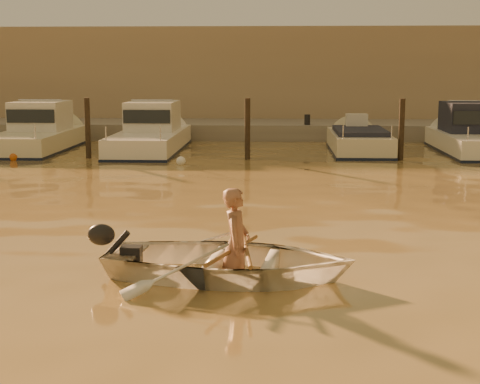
# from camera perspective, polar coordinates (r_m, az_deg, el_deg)

# --- Properties ---
(ground_plane) EXTENTS (160.00, 160.00, 0.00)m
(ground_plane) POSITION_cam_1_polar(r_m,az_deg,el_deg) (10.70, -1.36, -6.74)
(ground_plane) COLOR olive
(ground_plane) RESTS_ON ground
(dinghy) EXTENTS (3.89, 2.99, 0.75)m
(dinghy) POSITION_cam_1_polar(r_m,az_deg,el_deg) (10.67, -0.82, -5.36)
(dinghy) COLOR white
(dinghy) RESTS_ON ground_plane
(person) EXTENTS (0.46, 0.63, 1.63)m
(person) POSITION_cam_1_polar(r_m,az_deg,el_deg) (10.59, -0.29, -4.04)
(person) COLOR #95634A
(person) RESTS_ON dinghy
(outboard_motor) EXTENTS (0.94, 0.50, 0.70)m
(outboard_motor) POSITION_cam_1_polar(r_m,az_deg,el_deg) (11.03, -8.53, -4.83)
(outboard_motor) COLOR black
(outboard_motor) RESTS_ON dinghy
(oar_port) EXTENTS (0.25, 2.10, 0.13)m
(oar_port) POSITION_cam_1_polar(r_m,az_deg,el_deg) (10.59, 0.51, -4.56)
(oar_port) COLOR brown
(oar_port) RESTS_ON dinghy
(oar_starboard) EXTENTS (0.66, 2.03, 0.13)m
(oar_starboard) POSITION_cam_1_polar(r_m,az_deg,el_deg) (10.62, -0.55, -4.51)
(oar_starboard) COLOR brown
(oar_starboard) RESTS_ON dinghy
(moored_boat_1) EXTENTS (2.26, 6.71, 1.75)m
(moored_boat_1) POSITION_cam_1_polar(r_m,az_deg,el_deg) (27.75, -15.52, 4.42)
(moored_boat_1) COLOR beige
(moored_boat_1) RESTS_ON ground_plane
(moored_boat_2) EXTENTS (2.18, 7.34, 1.75)m
(moored_boat_2) POSITION_cam_1_polar(r_m,az_deg,el_deg) (26.73, -6.99, 4.52)
(moored_boat_2) COLOR white
(moored_boat_2) RESTS_ON ground_plane
(moored_boat_3) EXTENTS (1.95, 5.67, 0.95)m
(moored_boat_3) POSITION_cam_1_polar(r_m,az_deg,el_deg) (26.54, 9.20, 3.56)
(moored_boat_3) COLOR beige
(moored_boat_3) RESTS_ON ground_plane
(moored_boat_4) EXTENTS (2.12, 6.59, 1.75)m
(moored_boat_4) POSITION_cam_1_polar(r_m,az_deg,el_deg) (27.22, 17.54, 4.23)
(moored_boat_4) COLOR white
(moored_boat_4) RESTS_ON ground_plane
(piling_1) EXTENTS (0.18, 0.18, 2.20)m
(piling_1) POSITION_cam_1_polar(r_m,az_deg,el_deg) (24.92, -11.72, 4.64)
(piling_1) COLOR #2D2319
(piling_1) RESTS_ON ground_plane
(piling_2) EXTENTS (0.18, 0.18, 2.20)m
(piling_2) POSITION_cam_1_polar(r_m,az_deg,el_deg) (24.14, 0.58, 4.69)
(piling_2) COLOR #2D2319
(piling_2) RESTS_ON ground_plane
(piling_3) EXTENTS (0.18, 0.18, 2.20)m
(piling_3) POSITION_cam_1_polar(r_m,az_deg,el_deg) (24.46, 12.41, 4.52)
(piling_3) COLOR #2D2319
(piling_3) RESTS_ON ground_plane
(fender_b) EXTENTS (0.30, 0.30, 0.30)m
(fender_b) POSITION_cam_1_polar(r_m,az_deg,el_deg) (25.03, -17.12, 2.59)
(fender_b) COLOR #C55717
(fender_b) RESTS_ON ground_plane
(fender_c) EXTENTS (0.30, 0.30, 0.30)m
(fender_c) POSITION_cam_1_polar(r_m,az_deg,el_deg) (23.00, -4.60, 2.40)
(fender_c) COLOR white
(fender_c) RESTS_ON ground_plane
(fender_d) EXTENTS (0.30, 0.30, 0.30)m
(fender_d) POSITION_cam_1_polar(r_m,az_deg,el_deg) (24.49, 10.78, 2.70)
(fender_d) COLOR #C56717
(fender_d) RESTS_ON ground_plane
(quay) EXTENTS (52.00, 4.00, 1.00)m
(quay) POSITION_cam_1_polar(r_m,az_deg,el_deg) (31.87, 1.51, 4.57)
(quay) COLOR gray
(quay) RESTS_ON ground_plane
(waterfront_building) EXTENTS (46.00, 7.00, 4.80)m
(waterfront_building) POSITION_cam_1_polar(r_m,az_deg,el_deg) (37.24, 1.73, 8.78)
(waterfront_building) COLOR #9E8466
(waterfront_building) RESTS_ON quay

